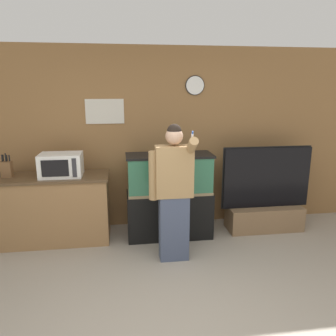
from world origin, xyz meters
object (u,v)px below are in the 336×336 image
object	(u,v)px
counter_island	(52,209)
aquarium_on_stand	(169,196)
microwave	(61,165)
tv_on_stand	(265,206)
knife_block	(7,169)
person_standing	(173,191)

from	to	relation	value
counter_island	aquarium_on_stand	size ratio (longest dim) A/B	1.30
microwave	tv_on_stand	xyz separation A→B (m)	(2.81, 0.00, -0.70)
counter_island	aquarium_on_stand	world-z (taller)	aquarium_on_stand
aquarium_on_stand	microwave	bearing A→B (deg)	179.02
counter_island	knife_block	distance (m)	0.77
aquarium_on_stand	person_standing	xyz separation A→B (m)	(-0.05, -0.64, 0.27)
microwave	knife_block	distance (m)	0.69
counter_island	knife_block	world-z (taller)	knife_block
aquarium_on_stand	tv_on_stand	xyz separation A→B (m)	(1.41, 0.02, -0.23)
knife_block	person_standing	bearing A→B (deg)	-19.24
counter_island	tv_on_stand	xyz separation A→B (m)	(2.98, -0.03, -0.10)
microwave	aquarium_on_stand	xyz separation A→B (m)	(1.41, -0.02, -0.48)
aquarium_on_stand	counter_island	bearing A→B (deg)	178.06
microwave	knife_block	xyz separation A→B (m)	(-0.68, 0.05, -0.04)
microwave	aquarium_on_stand	distance (m)	1.48
counter_island	person_standing	world-z (taller)	person_standing
knife_block	aquarium_on_stand	xyz separation A→B (m)	(2.09, -0.07, -0.44)
aquarium_on_stand	tv_on_stand	distance (m)	1.42
aquarium_on_stand	tv_on_stand	world-z (taller)	tv_on_stand
tv_on_stand	aquarium_on_stand	bearing A→B (deg)	-179.00
knife_block	aquarium_on_stand	world-z (taller)	knife_block
counter_island	aquarium_on_stand	bearing A→B (deg)	-1.94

